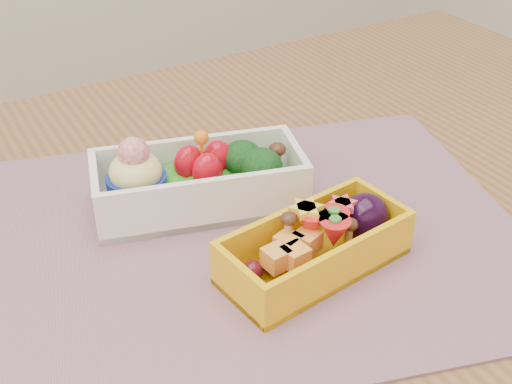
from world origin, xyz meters
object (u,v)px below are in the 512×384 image
bento_white (198,181)px  bento_yellow (319,244)px  placemat (251,235)px  table (235,347)px

bento_white → bento_yellow: bento_white is taller
placemat → bento_white: bearing=107.4°
placemat → bento_white: 0.07m
bento_yellow → table: bearing=136.4°
table → bento_white: bearing=82.6°
placemat → bento_white: size_ratio=2.29×
table → bento_white: size_ratio=5.95×
table → bento_white: bento_white is taller
table → bento_yellow: size_ratio=7.48×
table → placemat: bearing=37.6°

